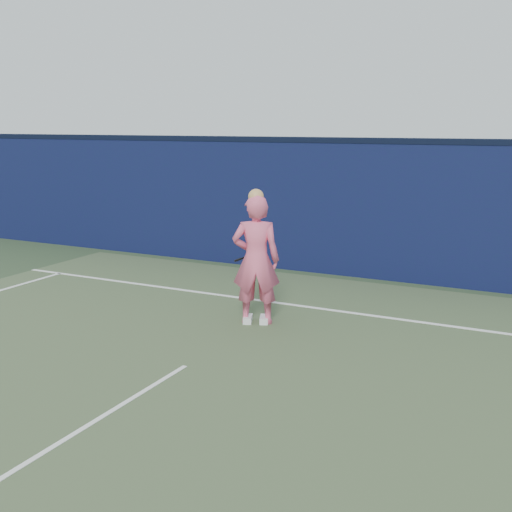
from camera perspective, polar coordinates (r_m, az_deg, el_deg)
The scene contains 6 objects.
ground at distance 7.09m, azimuth -10.80°, elevation -12.32°, with size 80.00×80.00×0.00m, color #31472B.
backstop_wall at distance 12.38m, azimuth 7.49°, elevation 4.15°, with size 24.00×0.40×2.50m, color #0C1839.
wall_cap at distance 12.28m, azimuth 7.65°, elevation 10.17°, with size 24.00×0.42×0.10m, color black.
player at distance 9.18m, azimuth -0.00°, elevation -0.32°, with size 0.80×0.68×1.96m.
racket at distance 9.67m, azimuth 0.10°, elevation 0.23°, with size 0.38×0.41×0.28m.
court_lines at distance 6.85m, azimuth -12.51°, elevation -13.17°, with size 11.00×12.04×0.01m.
Camera 1 is at (4.00, -5.10, 2.87)m, focal length 45.00 mm.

